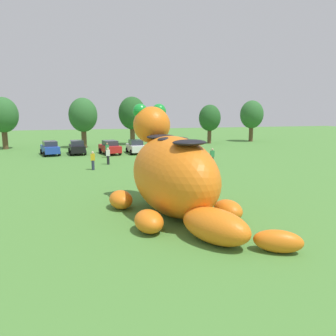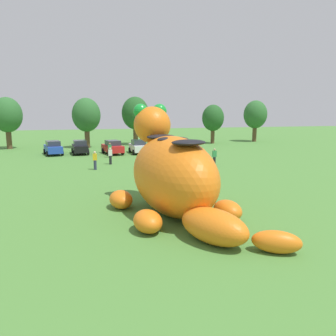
{
  "view_description": "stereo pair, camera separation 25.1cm",
  "coord_description": "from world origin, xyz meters",
  "px_view_note": "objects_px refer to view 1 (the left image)",
  "views": [
    {
      "loc": [
        -4.91,
        -16.51,
        5.38
      ],
      "look_at": [
        -0.25,
        0.38,
        2.27
      ],
      "focal_mm": 34.82,
      "sensor_mm": 36.0,
      "label": 1
    },
    {
      "loc": [
        -4.67,
        -16.57,
        5.38
      ],
      "look_at": [
        -0.25,
        0.38,
        2.27
      ],
      "focal_mm": 34.82,
      "sensor_mm": 36.0,
      "label": 2
    }
  ],
  "objects_px": {
    "car_red": "(110,147)",
    "spectator_near_inflatable": "(212,157)",
    "car_silver": "(159,146)",
    "spectator_wandering": "(108,156)",
    "car_blue": "(50,148)",
    "car_white": "(136,147)",
    "spectator_mid_field": "(93,161)",
    "spectator_by_cars": "(107,150)",
    "car_black": "(77,147)",
    "giant_inflatable_creature": "(174,174)"
  },
  "relations": [
    {
      "from": "car_red",
      "to": "spectator_near_inflatable",
      "type": "relative_size",
      "value": 2.56
    },
    {
      "from": "car_silver",
      "to": "spectator_wandering",
      "type": "relative_size",
      "value": 2.52
    },
    {
      "from": "car_blue",
      "to": "car_white",
      "type": "distance_m",
      "value": 10.41
    },
    {
      "from": "car_silver",
      "to": "spectator_mid_field",
      "type": "relative_size",
      "value": 2.52
    },
    {
      "from": "spectator_by_cars",
      "to": "spectator_wandering",
      "type": "height_order",
      "value": "same"
    },
    {
      "from": "car_blue",
      "to": "car_silver",
      "type": "height_order",
      "value": "same"
    },
    {
      "from": "car_white",
      "to": "spectator_wandering",
      "type": "height_order",
      "value": "car_white"
    },
    {
      "from": "car_blue",
      "to": "car_black",
      "type": "relative_size",
      "value": 1.03
    },
    {
      "from": "car_red",
      "to": "spectator_wandering",
      "type": "xyz_separation_m",
      "value": [
        -0.93,
        -7.86,
        -0.01
      ]
    },
    {
      "from": "car_black",
      "to": "spectator_mid_field",
      "type": "bearing_deg",
      "value": -83.2
    },
    {
      "from": "spectator_near_inflatable",
      "to": "spectator_by_cars",
      "type": "distance_m",
      "value": 12.6
    },
    {
      "from": "car_silver",
      "to": "spectator_mid_field",
      "type": "distance_m",
      "value": 13.93
    },
    {
      "from": "car_white",
      "to": "spectator_wandering",
      "type": "bearing_deg",
      "value": -118.09
    },
    {
      "from": "car_white",
      "to": "spectator_mid_field",
      "type": "height_order",
      "value": "car_white"
    },
    {
      "from": "car_silver",
      "to": "spectator_mid_field",
      "type": "height_order",
      "value": "car_silver"
    },
    {
      "from": "giant_inflatable_creature",
      "to": "spectator_wandering",
      "type": "bearing_deg",
      "value": 96.31
    },
    {
      "from": "car_blue",
      "to": "car_black",
      "type": "distance_m",
      "value": 3.18
    },
    {
      "from": "spectator_by_cars",
      "to": "spectator_wandering",
      "type": "xyz_separation_m",
      "value": [
        -0.35,
        -4.88,
        0.0
      ]
    },
    {
      "from": "spectator_near_inflatable",
      "to": "spectator_by_cars",
      "type": "height_order",
      "value": "same"
    },
    {
      "from": "spectator_wandering",
      "to": "giant_inflatable_creature",
      "type": "bearing_deg",
      "value": -83.69
    },
    {
      "from": "car_silver",
      "to": "car_red",
      "type": "bearing_deg",
      "value": -178.78
    },
    {
      "from": "spectator_near_inflatable",
      "to": "spectator_wandering",
      "type": "bearing_deg",
      "value": 160.75
    },
    {
      "from": "spectator_mid_field",
      "to": "spectator_wandering",
      "type": "xyz_separation_m",
      "value": [
        1.61,
        2.71,
        0.0
      ]
    },
    {
      "from": "spectator_wandering",
      "to": "car_black",
      "type": "bearing_deg",
      "value": 108.5
    },
    {
      "from": "giant_inflatable_creature",
      "to": "car_red",
      "type": "bearing_deg",
      "value": 92.19
    },
    {
      "from": "car_black",
      "to": "car_white",
      "type": "height_order",
      "value": "same"
    },
    {
      "from": "car_white",
      "to": "car_red",
      "type": "bearing_deg",
      "value": 178.15
    },
    {
      "from": "car_blue",
      "to": "car_red",
      "type": "xyz_separation_m",
      "value": [
        7.12,
        -1.19,
        0.0
      ]
    },
    {
      "from": "spectator_near_inflatable",
      "to": "spectator_wandering",
      "type": "distance_m",
      "value": 10.41
    },
    {
      "from": "giant_inflatable_creature",
      "to": "car_silver",
      "type": "relative_size",
      "value": 2.53
    },
    {
      "from": "car_blue",
      "to": "car_black",
      "type": "xyz_separation_m",
      "value": [
        3.18,
        -0.05,
        0.0
      ]
    },
    {
      "from": "car_red",
      "to": "car_white",
      "type": "height_order",
      "value": "same"
    },
    {
      "from": "car_white",
      "to": "spectator_wandering",
      "type": "relative_size",
      "value": 2.44
    },
    {
      "from": "car_black",
      "to": "giant_inflatable_creature",
      "type": "bearing_deg",
      "value": -79.34
    },
    {
      "from": "car_blue",
      "to": "car_silver",
      "type": "bearing_deg",
      "value": -4.47
    },
    {
      "from": "giant_inflatable_creature",
      "to": "car_black",
      "type": "distance_m",
      "value": 26.44
    },
    {
      "from": "car_white",
      "to": "spectator_near_inflatable",
      "type": "distance_m",
      "value": 12.55
    },
    {
      "from": "car_white",
      "to": "car_silver",
      "type": "xyz_separation_m",
      "value": [
        3.16,
        0.24,
        0.0
      ]
    },
    {
      "from": "spectator_near_inflatable",
      "to": "spectator_by_cars",
      "type": "relative_size",
      "value": 1.0
    },
    {
      "from": "car_blue",
      "to": "car_white",
      "type": "bearing_deg",
      "value": -7.14
    },
    {
      "from": "car_blue",
      "to": "spectator_mid_field",
      "type": "xyz_separation_m",
      "value": [
        4.58,
        -11.76,
        -0.01
      ]
    },
    {
      "from": "car_white",
      "to": "car_silver",
      "type": "distance_m",
      "value": 3.17
    },
    {
      "from": "car_silver",
      "to": "car_black",
      "type": "bearing_deg",
      "value": 174.43
    },
    {
      "from": "car_black",
      "to": "spectator_by_cars",
      "type": "relative_size",
      "value": 2.48
    },
    {
      "from": "car_silver",
      "to": "spectator_near_inflatable",
      "type": "bearing_deg",
      "value": -77.52
    },
    {
      "from": "car_black",
      "to": "car_white",
      "type": "relative_size",
      "value": 1.01
    },
    {
      "from": "car_red",
      "to": "spectator_by_cars",
      "type": "relative_size",
      "value": 2.56
    },
    {
      "from": "giant_inflatable_creature",
      "to": "spectator_by_cars",
      "type": "relative_size",
      "value": 6.37
    },
    {
      "from": "car_red",
      "to": "car_white",
      "type": "bearing_deg",
      "value": -1.85
    },
    {
      "from": "giant_inflatable_creature",
      "to": "spectator_wandering",
      "type": "relative_size",
      "value": 6.37
    }
  ]
}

